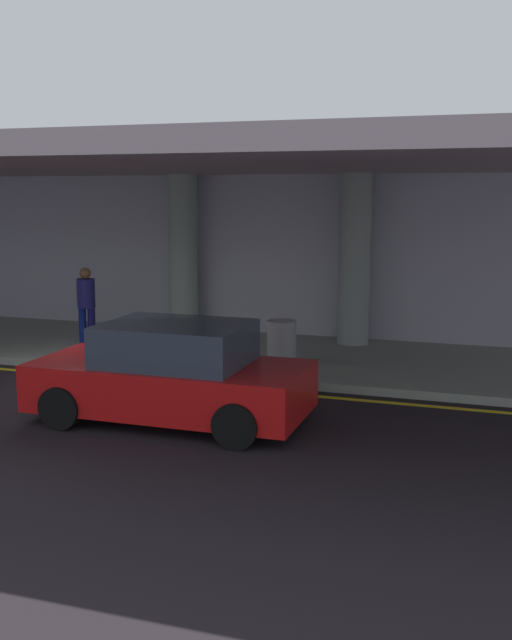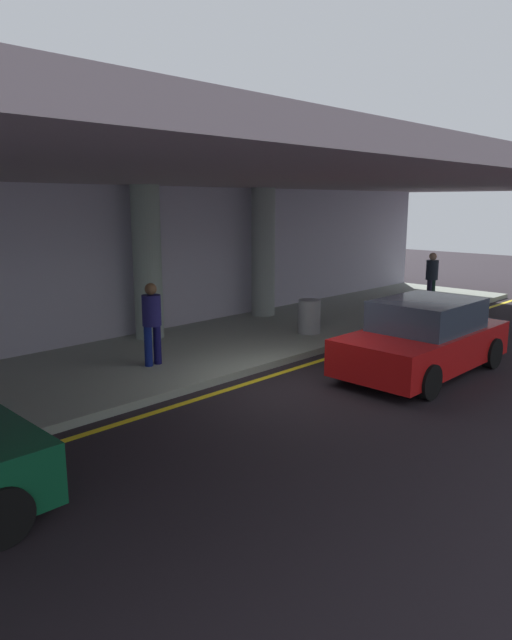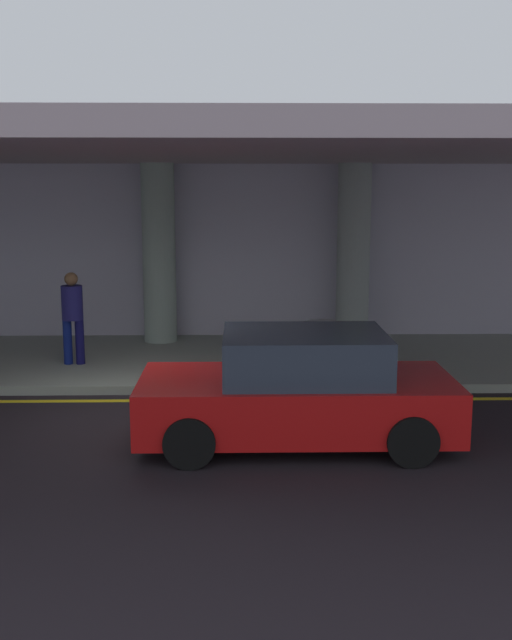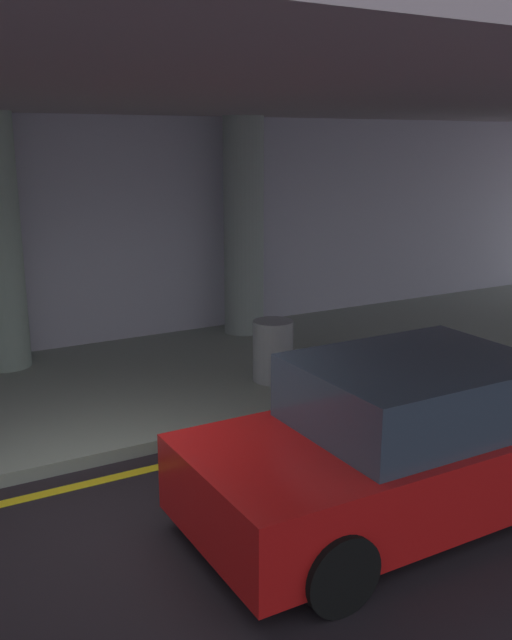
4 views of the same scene
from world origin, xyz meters
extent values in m
plane|color=black|center=(0.00, 0.00, 0.00)|extent=(60.00, 60.00, 0.00)
cube|color=gray|center=(0.00, 3.10, 0.07)|extent=(26.00, 4.20, 0.15)
cube|color=yellow|center=(0.00, 0.67, 0.00)|extent=(26.00, 0.14, 0.01)
cylinder|color=gray|center=(4.00, 4.62, 1.97)|extent=(0.68, 0.68, 3.65)
cube|color=#9C8B92|center=(0.00, 2.60, 3.95)|extent=(28.00, 13.20, 0.30)
cube|color=#B81212|center=(2.41, -1.36, 0.55)|extent=(4.10, 1.80, 0.70)
cube|color=#2D3847|center=(2.51, -1.36, 1.20)|extent=(2.10, 1.60, 0.60)
cylinder|color=black|center=(3.76, -0.51, 0.32)|extent=(0.64, 0.22, 0.64)
cylinder|color=black|center=(1.06, -0.51, 0.32)|extent=(0.64, 0.22, 0.64)
cylinder|color=black|center=(1.06, -2.21, 0.32)|extent=(0.64, 0.22, 0.64)
cylinder|color=gray|center=(3.11, 2.15, 0.57)|extent=(0.56, 0.56, 0.85)
camera|label=1|loc=(7.04, -11.27, 3.40)|focal=42.07mm
camera|label=2|loc=(-7.86, -6.74, 3.40)|focal=31.95mm
camera|label=3|loc=(1.69, -10.96, 3.40)|focal=42.59mm
camera|label=4|loc=(-1.73, -5.90, 3.40)|focal=39.65mm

